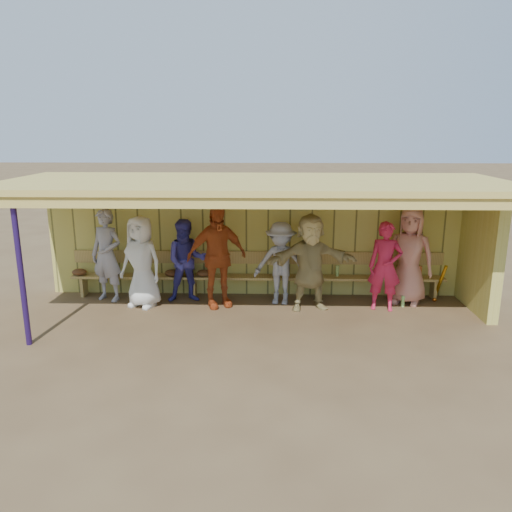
{
  "coord_description": "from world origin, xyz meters",
  "views": [
    {
      "loc": [
        0.26,
        -8.72,
        3.34
      ],
      "look_at": [
        0.0,
        0.35,
        1.05
      ],
      "focal_mm": 35.0,
      "sensor_mm": 36.0,
      "label": 1
    }
  ],
  "objects_px": {
    "player_b": "(141,262)",
    "player_d": "(217,256)",
    "bench": "(257,272)",
    "player_a": "(107,255)",
    "player_g": "(385,266)",
    "player_e": "(281,263)",
    "player_f": "(310,262)",
    "player_h": "(409,256)",
    "player_c": "(187,261)"
  },
  "relations": [
    {
      "from": "player_g",
      "to": "player_h",
      "type": "distance_m",
      "value": 0.69
    },
    {
      "from": "player_f",
      "to": "player_h",
      "type": "xyz_separation_m",
      "value": [
        1.96,
        0.41,
        0.03
      ]
    },
    {
      "from": "player_d",
      "to": "player_f",
      "type": "height_order",
      "value": "player_d"
    },
    {
      "from": "player_e",
      "to": "player_c",
      "type": "bearing_deg",
      "value": -171.74
    },
    {
      "from": "player_a",
      "to": "player_h",
      "type": "bearing_deg",
      "value": 19.87
    },
    {
      "from": "player_h",
      "to": "bench",
      "type": "height_order",
      "value": "player_h"
    },
    {
      "from": "player_a",
      "to": "player_e",
      "type": "bearing_deg",
      "value": 18.04
    },
    {
      "from": "player_c",
      "to": "player_e",
      "type": "distance_m",
      "value": 1.86
    },
    {
      "from": "player_b",
      "to": "bench",
      "type": "height_order",
      "value": "player_b"
    },
    {
      "from": "player_a",
      "to": "player_g",
      "type": "distance_m",
      "value": 5.44
    },
    {
      "from": "player_h",
      "to": "bench",
      "type": "relative_size",
      "value": 0.25
    },
    {
      "from": "player_a",
      "to": "player_g",
      "type": "relative_size",
      "value": 1.09
    },
    {
      "from": "player_a",
      "to": "player_h",
      "type": "xyz_separation_m",
      "value": [
        5.97,
        0.0,
        0.03
      ]
    },
    {
      "from": "player_h",
      "to": "player_b",
      "type": "bearing_deg",
      "value": -151.68
    },
    {
      "from": "player_b",
      "to": "bench",
      "type": "xyz_separation_m",
      "value": [
        2.21,
        0.65,
        -0.36
      ]
    },
    {
      "from": "player_b",
      "to": "player_h",
      "type": "height_order",
      "value": "player_h"
    },
    {
      "from": "player_b",
      "to": "bench",
      "type": "relative_size",
      "value": 0.23
    },
    {
      "from": "player_d",
      "to": "player_g",
      "type": "xyz_separation_m",
      "value": [
        3.19,
        -0.09,
        -0.15
      ]
    },
    {
      "from": "player_e",
      "to": "player_h",
      "type": "height_order",
      "value": "player_h"
    },
    {
      "from": "bench",
      "to": "player_d",
      "type": "bearing_deg",
      "value": -141.11
    },
    {
      "from": "player_c",
      "to": "player_e",
      "type": "height_order",
      "value": "player_c"
    },
    {
      "from": "player_a",
      "to": "player_c",
      "type": "xyz_separation_m",
      "value": [
        1.6,
        -0.03,
        -0.1
      ]
    },
    {
      "from": "player_c",
      "to": "player_h",
      "type": "distance_m",
      "value": 4.37
    },
    {
      "from": "player_c",
      "to": "player_e",
      "type": "bearing_deg",
      "value": -12.16
    },
    {
      "from": "player_d",
      "to": "player_h",
      "type": "relative_size",
      "value": 1.04
    },
    {
      "from": "player_b",
      "to": "player_h",
      "type": "relative_size",
      "value": 0.93
    },
    {
      "from": "player_a",
      "to": "player_f",
      "type": "bearing_deg",
      "value": 14.06
    },
    {
      "from": "player_e",
      "to": "player_d",
      "type": "bearing_deg",
      "value": -160.39
    },
    {
      "from": "player_a",
      "to": "player_d",
      "type": "height_order",
      "value": "player_d"
    },
    {
      "from": "player_d",
      "to": "player_h",
      "type": "height_order",
      "value": "player_d"
    },
    {
      "from": "player_e",
      "to": "player_f",
      "type": "height_order",
      "value": "player_f"
    },
    {
      "from": "player_b",
      "to": "player_d",
      "type": "height_order",
      "value": "player_d"
    },
    {
      "from": "bench",
      "to": "player_e",
      "type": "bearing_deg",
      "value": -41.25
    },
    {
      "from": "player_g",
      "to": "bench",
      "type": "bearing_deg",
      "value": 175.65
    },
    {
      "from": "player_d",
      "to": "player_e",
      "type": "xyz_separation_m",
      "value": [
        1.23,
        0.2,
        -0.18
      ]
    },
    {
      "from": "player_c",
      "to": "player_f",
      "type": "relative_size",
      "value": 0.9
    },
    {
      "from": "player_d",
      "to": "player_c",
      "type": "bearing_deg",
      "value": 132.34
    },
    {
      "from": "player_g",
      "to": "player_h",
      "type": "height_order",
      "value": "player_h"
    },
    {
      "from": "player_d",
      "to": "player_g",
      "type": "height_order",
      "value": "player_d"
    },
    {
      "from": "player_b",
      "to": "bench",
      "type": "bearing_deg",
      "value": 38.12
    },
    {
      "from": "player_f",
      "to": "player_a",
      "type": "bearing_deg",
      "value": 164.5
    },
    {
      "from": "player_a",
      "to": "player_h",
      "type": "relative_size",
      "value": 0.97
    },
    {
      "from": "player_a",
      "to": "player_d",
      "type": "relative_size",
      "value": 0.93
    },
    {
      "from": "player_a",
      "to": "player_b",
      "type": "distance_m",
      "value": 0.85
    },
    {
      "from": "player_g",
      "to": "player_d",
      "type": "bearing_deg",
      "value": -169.88
    },
    {
      "from": "player_d",
      "to": "bench",
      "type": "height_order",
      "value": "player_d"
    },
    {
      "from": "player_h",
      "to": "player_g",
      "type": "bearing_deg",
      "value": -119.45
    },
    {
      "from": "player_c",
      "to": "player_f",
      "type": "xyz_separation_m",
      "value": [
        2.41,
        -0.37,
        0.09
      ]
    },
    {
      "from": "player_f",
      "to": "bench",
      "type": "distance_m",
      "value": 1.31
    },
    {
      "from": "player_f",
      "to": "player_b",
      "type": "bearing_deg",
      "value": 169.24
    }
  ]
}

